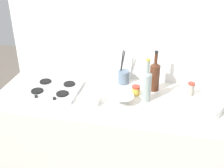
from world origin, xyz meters
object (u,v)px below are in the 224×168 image
wine_bottle_leftmost (155,76)px  mixing_bowl (122,99)px  wine_bottle_mid_left (147,85)px  condiment_jar_rear (136,90)px  plate_stack (206,108)px  utensil_crock (124,77)px  butter_dish (89,99)px  condiment_jar_front (191,89)px  stovetop_hob (54,89)px

wine_bottle_leftmost → mixing_bowl: (-0.21, -0.25, -0.09)m
wine_bottle_mid_left → condiment_jar_rear: (-0.09, 0.07, -0.09)m
plate_stack → condiment_jar_rear: 0.53m
wine_bottle_leftmost → utensil_crock: 0.27m
wine_bottle_mid_left → butter_dish: wine_bottle_mid_left is taller
plate_stack → wine_bottle_mid_left: 0.45m
condiment_jar_front → plate_stack: bearing=-64.7°
butter_dish → utensil_crock: (0.19, 0.36, 0.03)m
wine_bottle_mid_left → utensil_crock: (-0.21, 0.24, -0.07)m
utensil_crock → condiment_jar_rear: bearing=-53.3°
stovetop_hob → utensil_crock: utensil_crock is taller
stovetop_hob → butter_dish: size_ratio=2.59×
wine_bottle_mid_left → mixing_bowl: size_ratio=1.88×
plate_stack → stovetop_hob: bearing=177.1°
wine_bottle_leftmost → butter_dish: wine_bottle_leftmost is taller
condiment_jar_front → condiment_jar_rear: (-0.41, -0.08, -0.02)m
butter_dish → condiment_jar_front: size_ratio=1.52×
wine_bottle_leftmost → condiment_jar_front: (0.28, -0.02, -0.07)m
mixing_bowl → utensil_crock: (-0.04, 0.32, 0.02)m
plate_stack → wine_bottle_mid_left: wine_bottle_mid_left is taller
wine_bottle_leftmost → butter_dish: bearing=-147.0°
mixing_bowl → condiment_jar_front: condiment_jar_front is taller
wine_bottle_leftmost → wine_bottle_mid_left: wine_bottle_mid_left is taller
condiment_jar_rear → mixing_bowl: bearing=-120.1°
butter_dish → utensil_crock: utensil_crock is taller
mixing_bowl → condiment_jar_rear: (0.08, 0.15, 0.00)m
butter_dish → condiment_jar_front: bearing=20.1°
wine_bottle_mid_left → utensil_crock: wine_bottle_mid_left is taller
condiment_jar_front → condiment_jar_rear: condiment_jar_front is taller
plate_stack → wine_bottle_mid_left: (-0.43, 0.06, 0.10)m
mixing_bowl → butter_dish: mixing_bowl is taller
condiment_jar_front → wine_bottle_mid_left: bearing=-155.3°
wine_bottle_leftmost → wine_bottle_mid_left: bearing=-104.5°
stovetop_hob → butter_dish: bearing=-19.6°
wine_bottle_mid_left → condiment_jar_rear: 0.14m
butter_dish → wine_bottle_leftmost: bearing=33.0°
butter_dish → utensil_crock: bearing=61.4°
stovetop_hob → wine_bottle_mid_left: wine_bottle_mid_left is taller
utensil_crock → wine_bottle_leftmost: bearing=-14.0°
stovetop_hob → plate_stack: bearing=-2.9°
wine_bottle_mid_left → condiment_jar_front: wine_bottle_mid_left is taller
stovetop_hob → wine_bottle_leftmost: 0.81m
plate_stack → condiment_jar_front: condiment_jar_front is taller
stovetop_hob → mixing_bowl: 0.57m
stovetop_hob → condiment_jar_rear: condiment_jar_rear is taller
mixing_bowl → condiment_jar_front: (0.50, 0.23, 0.02)m
mixing_bowl → butter_dish: bearing=-170.0°
wine_bottle_leftmost → utensil_crock: size_ratio=1.14×
stovetop_hob → condiment_jar_rear: bearing=6.3°
wine_bottle_leftmost → utensil_crock: bearing=166.0°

